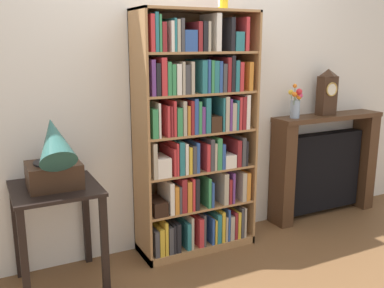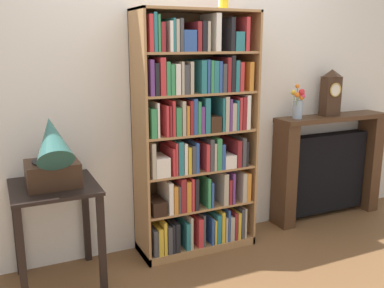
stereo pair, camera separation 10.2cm
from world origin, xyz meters
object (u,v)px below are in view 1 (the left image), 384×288
at_px(fireplace_mantel, 323,166).
at_px(side_table_left, 57,211).
at_px(bookshelf, 196,140).
at_px(mantel_clock, 327,92).
at_px(flower_vase, 296,104).
at_px(gramophone, 54,157).

bearing_deg(fireplace_mantel, side_table_left, -175.92).
distance_m(bookshelf, side_table_left, 1.12).
distance_m(mantel_clock, flower_vase, 0.37).
xyz_separation_m(bookshelf, mantel_clock, (1.35, 0.06, 0.29)).
bearing_deg(side_table_left, bookshelf, 5.00).
height_order(side_table_left, mantel_clock, mantel_clock).
height_order(fireplace_mantel, flower_vase, flower_vase).
bearing_deg(gramophone, flower_vase, 5.57).
relative_size(bookshelf, gramophone, 3.53).
bearing_deg(mantel_clock, fireplace_mantel, 29.08).
height_order(gramophone, flower_vase, flower_vase).
relative_size(gramophone, mantel_clock, 1.26).
bearing_deg(fireplace_mantel, mantel_clock, -150.92).
height_order(side_table_left, gramophone, gramophone).
bearing_deg(flower_vase, gramophone, -174.43).
xyz_separation_m(bookshelf, gramophone, (-1.06, -0.15, 0.03)).
bearing_deg(fireplace_mantel, gramophone, -174.62).
distance_m(bookshelf, fireplace_mantel, 1.45).
bearing_deg(flower_vase, bookshelf, -177.03).
xyz_separation_m(side_table_left, mantel_clock, (2.41, 0.15, 0.64)).
distance_m(gramophone, fireplace_mantel, 2.50).
xyz_separation_m(bookshelf, flower_vase, (0.99, 0.05, 0.21)).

